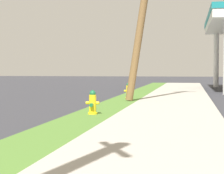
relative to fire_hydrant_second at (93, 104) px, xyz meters
name	(u,v)px	position (x,y,z in m)	size (l,w,h in m)	color
fire_hydrant_second	(93,104)	(0.00, 0.00, 0.00)	(0.42, 0.38, 0.74)	yellow
fire_hydrant_third	(129,91)	(0.07, 7.11, 0.00)	(0.42, 0.37, 0.74)	yellow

